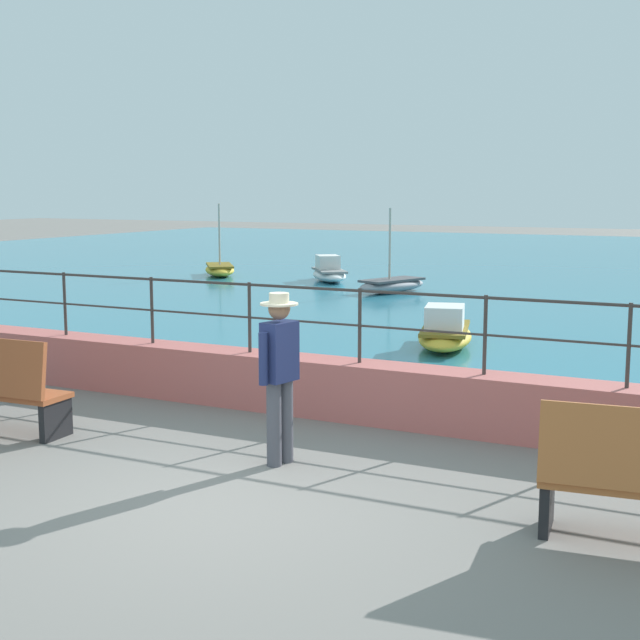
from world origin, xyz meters
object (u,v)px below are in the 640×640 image
(bollard, at_px, (15,380))
(boat_5, at_px, (392,285))
(person_walking, at_px, (280,369))
(boat_3, at_px, (445,332))
(boat_1, at_px, (220,269))
(boat_2, at_px, (329,272))

(bollard, bearing_deg, boat_5, 89.98)
(person_walking, bearing_deg, boat_3, 94.25)
(bollard, relative_size, boat_3, 0.24)
(boat_1, bearing_deg, boat_5, -15.54)
(person_walking, bearing_deg, boat_1, 124.65)
(person_walking, bearing_deg, boat_5, 107.35)
(bollard, bearing_deg, boat_2, 100.30)
(boat_1, height_order, boat_5, boat_1)
(bollard, height_order, boat_5, boat_5)
(person_walking, distance_m, boat_5, 14.81)
(person_walking, distance_m, boat_1, 19.41)
(boat_3, bearing_deg, boat_1, 138.93)
(boat_1, bearing_deg, boat_3, -41.07)
(boat_1, bearing_deg, boat_2, 0.38)
(boat_3, distance_m, boat_5, 8.31)
(person_walking, height_order, boat_3, person_walking)
(boat_3, bearing_deg, boat_2, 125.96)
(person_walking, relative_size, boat_1, 0.74)
(boat_1, relative_size, boat_5, 0.96)
(bollard, bearing_deg, boat_1, 113.56)
(boat_2, height_order, boat_3, same)
(bollard, height_order, boat_2, boat_2)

